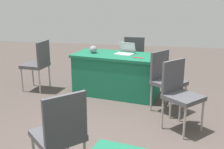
# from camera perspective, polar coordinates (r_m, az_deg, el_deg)

# --- Properties ---
(table_foreground) EXTENTS (1.68, 1.03, 0.76)m
(table_foreground) POSITION_cam_1_polar(r_m,az_deg,el_deg) (5.19, 0.98, 0.05)
(table_foreground) COLOR #196647
(table_foreground) RESTS_ON ground
(chair_near_front) EXTENTS (0.62, 0.62, 0.96)m
(chair_near_front) POSITION_cam_1_polar(r_m,az_deg,el_deg) (4.48, 10.90, -0.62)
(chair_near_front) COLOR #9E9993
(chair_near_front) RESTS_ON ground
(chair_tucked_left) EXTENTS (0.62, 0.62, 0.98)m
(chair_tucked_left) POSITION_cam_1_polar(r_m,az_deg,el_deg) (2.73, -10.52, -11.43)
(chair_tucked_left) COLOR #9E9993
(chair_tucked_left) RESTS_ON ground
(chair_tucked_right) EXTENTS (0.48, 0.48, 0.97)m
(chair_tucked_right) POSITION_cam_1_polar(r_m,az_deg,el_deg) (5.55, -14.91, 2.49)
(chair_tucked_right) COLOR #9E9993
(chair_tucked_right) RESTS_ON ground
(chair_aisle) EXTENTS (0.46, 0.46, 0.97)m
(chair_aisle) POSITION_cam_1_polar(r_m,az_deg,el_deg) (5.99, 4.70, 3.96)
(chair_aisle) COLOR #9E9993
(chair_aisle) RESTS_ON ground
(chair_by_pillar) EXTENTS (0.62, 0.62, 0.96)m
(chair_by_pillar) POSITION_cam_1_polar(r_m,az_deg,el_deg) (3.90, 13.70, -3.30)
(chair_by_pillar) COLOR #9E9993
(chair_by_pillar) RESTS_ON ground
(laptop_silver) EXTENTS (0.39, 0.37, 0.21)m
(laptop_silver) POSITION_cam_1_polar(r_m,az_deg,el_deg) (5.13, 2.70, 4.65)
(laptop_silver) COLOR silver
(laptop_silver) RESTS_ON table_foreground
(yarn_ball) EXTENTS (0.14, 0.14, 0.14)m
(yarn_ball) POSITION_cam_1_polar(r_m,az_deg,el_deg) (5.22, -3.86, 5.16)
(yarn_ball) COLOR gray
(yarn_ball) RESTS_ON table_foreground
(scissors_red) EXTENTS (0.18, 0.06, 0.01)m
(scissors_red) POSITION_cam_1_polar(r_m,az_deg,el_deg) (4.83, 5.42, 3.44)
(scissors_red) COLOR red
(scissors_red) RESTS_ON table_foreground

